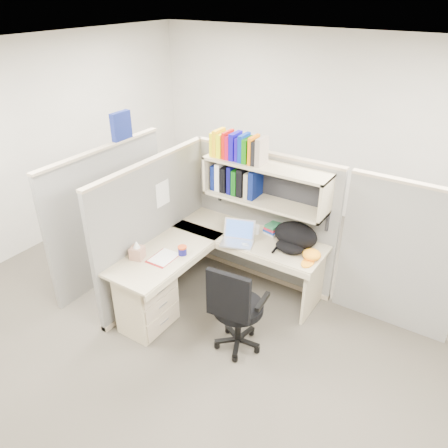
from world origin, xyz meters
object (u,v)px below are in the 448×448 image
Objects in this scene: task_chair at (236,321)px; laptop at (237,234)px; desk at (174,284)px; snack_canister at (182,250)px; backpack at (293,238)px.

laptop is at bearing 121.24° from task_chair.
snack_canister reaches higher than desk.
backpack is 0.46× the size of task_chair.
snack_canister is (-0.37, -0.49, -0.07)m from laptop.
snack_canister is (0.01, 0.15, 0.34)m from desk.
task_chair is at bearing -4.60° from desk.
task_chair is (0.43, -0.71, -0.49)m from laptop.
backpack is (0.93, 0.87, 0.43)m from desk.
backpack reaches higher than laptop.
desk is 1.70× the size of task_chair.
desk is 0.85m from laptop.
snack_canister is at bearing 86.33° from desk.
desk is at bearing -139.08° from laptop.
laptop is 0.96m from task_chair.
backpack is at bearing 82.52° from task_chair.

